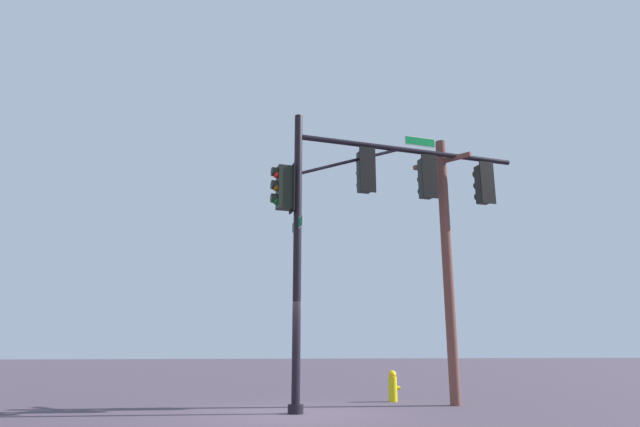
% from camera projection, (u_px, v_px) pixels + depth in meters
% --- Properties ---
extents(ground_plane, '(120.00, 120.00, 0.00)m').
position_uv_depth(ground_plane, '(296.00, 414.00, 11.94)').
color(ground_plane, '#473B48').
extents(signal_pole_assembly, '(6.97, 1.79, 7.26)m').
position_uv_depth(signal_pole_assembly, '(372.00, 197.00, 13.85)').
color(signal_pole_assembly, black).
rests_on(signal_pole_assembly, ground_plane).
extents(utility_pole, '(1.28, 1.43, 7.24)m').
position_uv_depth(utility_pole, '(447.00, 261.00, 14.52)').
color(utility_pole, brown).
rests_on(utility_pole, ground_plane).
extents(fire_hydrant, '(0.33, 0.24, 0.83)m').
position_uv_depth(fire_hydrant, '(393.00, 386.00, 14.67)').
color(fire_hydrant, yellow).
rests_on(fire_hydrant, ground_plane).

